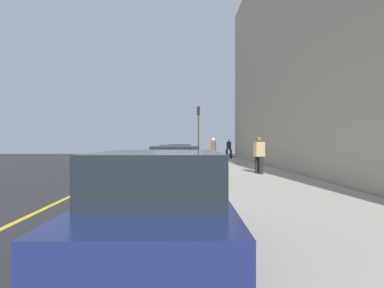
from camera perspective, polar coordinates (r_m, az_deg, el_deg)
ground_plane at (r=16.16m, az=-2.36°, el=-5.52°), size 56.00×56.00×0.00m
sidewalk at (r=16.43m, az=9.27°, el=-5.17°), size 28.00×4.60×0.15m
building_facade at (r=18.06m, az=18.41°, el=19.22°), size 32.00×0.80×15.00m
lane_stripe_centre at (r=16.53m, az=-13.57°, el=-5.39°), size 28.00×0.14×0.01m
snow_bank_curb at (r=17.38m, az=0.02°, el=-4.75°), size 6.18×0.56×0.22m
parked_car_navy at (r=4.43m, az=-5.78°, el=-11.19°), size 4.35×1.96×1.51m
parked_car_silver at (r=11.05m, az=-3.24°, el=-4.28°), size 4.59×1.97×1.51m
parked_car_red at (r=16.60m, az=-3.07°, el=-2.75°), size 4.12×1.91×1.51m
parked_car_charcoal at (r=22.63m, az=-2.27°, el=-1.93°), size 4.36×1.95×1.51m
pedestrian_brown_coat at (r=20.74m, az=4.03°, el=-1.16°), size 0.54×0.59×1.81m
pedestrian_navy_coat at (r=28.15m, az=6.94°, el=-0.80°), size 0.52×0.59×1.79m
pedestrian_tan_coat at (r=14.76m, az=12.52°, el=-1.88°), size 0.56×0.54×1.74m
traffic_light_pole at (r=25.26m, az=1.22°, el=3.78°), size 0.35×0.26×4.48m
rolling_suitcase at (r=21.26m, az=4.32°, el=-2.98°), size 0.34×0.22×0.90m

